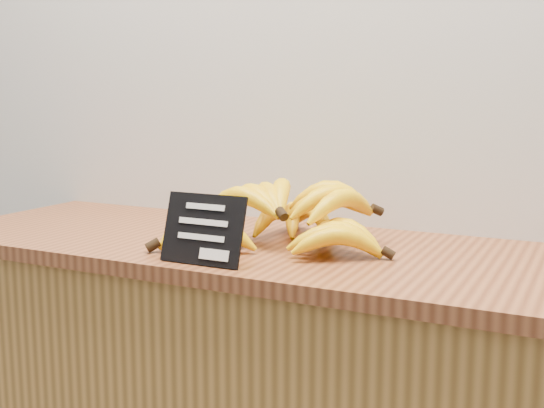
# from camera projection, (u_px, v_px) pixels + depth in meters

# --- Properties ---
(counter_top) EXTENTS (1.57, 0.54, 0.03)m
(counter_top) POSITION_uv_depth(u_px,v_px,m) (283.00, 251.00, 1.41)
(counter_top) COLOR brown
(counter_top) RESTS_ON counter
(chalkboard_sign) EXTENTS (0.16, 0.05, 0.13)m
(chalkboard_sign) POSITION_uv_depth(u_px,v_px,m) (203.00, 229.00, 1.23)
(chalkboard_sign) COLOR black
(chalkboard_sign) RESTS_ON counter_top
(banana_pile) EXTENTS (0.50, 0.39, 0.13)m
(banana_pile) POSITION_uv_depth(u_px,v_px,m) (279.00, 218.00, 1.38)
(banana_pile) COLOR yellow
(banana_pile) RESTS_ON counter_top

